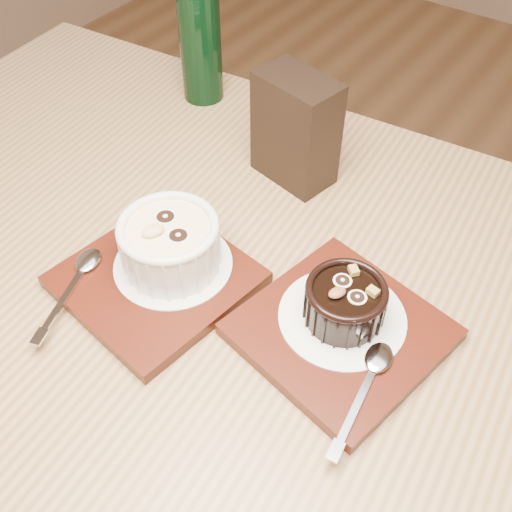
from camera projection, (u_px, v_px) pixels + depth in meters
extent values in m
cube|color=brown|center=(229.00, 319.00, 0.65)|extent=(1.27, 0.90, 0.04)
cylinder|color=brown|center=(107.00, 210.00, 1.32)|extent=(0.06, 0.06, 0.71)
cube|color=#49160C|center=(156.00, 279.00, 0.65)|extent=(0.20, 0.20, 0.01)
cylinder|color=white|center=(173.00, 264.00, 0.66)|extent=(0.13, 0.13, 0.00)
cylinder|color=white|center=(171.00, 247.00, 0.64)|extent=(0.10, 0.10, 0.05)
cylinder|color=#F5D895|center=(168.00, 229.00, 0.62)|extent=(0.09, 0.09, 0.00)
torus|color=white|center=(168.00, 227.00, 0.61)|extent=(0.11, 0.11, 0.01)
cylinder|color=black|center=(165.00, 216.00, 0.62)|extent=(0.02, 0.02, 0.00)
cylinder|color=black|center=(178.00, 235.00, 0.61)|extent=(0.02, 0.02, 0.00)
ellipsoid|color=#CDB778|center=(153.00, 231.00, 0.61)|extent=(0.03, 0.03, 0.01)
cube|color=#49160C|center=(341.00, 332.00, 0.60)|extent=(0.21, 0.21, 0.01)
cylinder|color=white|center=(342.00, 317.00, 0.61)|extent=(0.13, 0.13, 0.00)
cylinder|color=black|center=(344.00, 304.00, 0.59)|extent=(0.08, 0.08, 0.04)
cylinder|color=black|center=(347.00, 292.00, 0.58)|extent=(0.07, 0.07, 0.00)
torus|color=black|center=(347.00, 290.00, 0.57)|extent=(0.08, 0.08, 0.01)
cylinder|color=black|center=(343.00, 280.00, 0.58)|extent=(0.02, 0.02, 0.00)
cylinder|color=black|center=(357.00, 297.00, 0.57)|extent=(0.02, 0.02, 0.00)
ellipsoid|color=brown|center=(337.00, 293.00, 0.57)|extent=(0.02, 0.02, 0.01)
cube|color=olive|center=(354.00, 270.00, 0.59)|extent=(0.01, 0.01, 0.01)
cube|color=olive|center=(373.00, 291.00, 0.57)|extent=(0.01, 0.01, 0.01)
cube|color=black|center=(296.00, 130.00, 0.73)|extent=(0.11, 0.08, 0.14)
cylinder|color=black|center=(201.00, 47.00, 0.85)|extent=(0.06, 0.06, 0.16)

